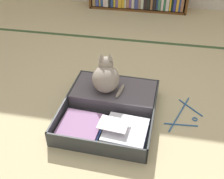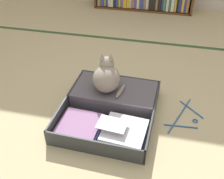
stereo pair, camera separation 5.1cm
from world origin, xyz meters
name	(u,v)px [view 1 (the left image)]	position (x,y,z in m)	size (l,w,h in m)	color
ground_plane	(124,118)	(0.00, 0.00, 0.00)	(10.00, 10.00, 0.00)	#C7B98A
tatami_border	(141,41)	(0.00, 1.28, 0.00)	(4.80, 0.05, 0.00)	#36522C
open_suitcase	(111,106)	(-0.11, 0.06, 0.05)	(0.71, 0.79, 0.13)	#333739
black_cat	(106,77)	(-0.17, 0.18, 0.24)	(0.27, 0.27, 0.30)	gray
clothes_hanger	(184,115)	(0.45, 0.11, 0.01)	(0.29, 0.42, 0.01)	#2A5C99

